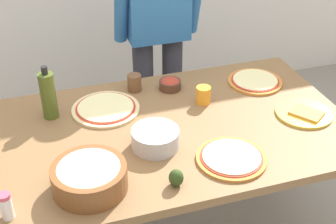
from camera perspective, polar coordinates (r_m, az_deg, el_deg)
The scene contains 14 objects.
dining_table at distance 2.16m, azimuth 0.41°, elevation -3.83°, with size 1.60×0.96×0.76m.
person_cook at distance 2.70m, azimuth -1.28°, elevation 10.66°, with size 0.49×0.25×1.62m.
pizza_raw_on_board at distance 2.24m, azimuth -7.48°, elevation 0.42°, with size 0.32×0.32×0.02m.
pizza_cooked_on_tray at distance 2.49m, azimuth 10.39°, elevation 3.67°, with size 0.28×0.28×0.02m.
pizza_second_cooked at distance 1.93m, azimuth 7.61°, elevation -5.47°, with size 0.29×0.29×0.02m.
plate_with_slice at distance 2.28m, azimuth 16.01°, elevation -0.11°, with size 0.26×0.26×0.02m.
popcorn_bowl at distance 1.78m, azimuth -9.42°, elevation -7.52°, with size 0.28×0.28×0.11m.
mixing_bowl_steel at distance 1.97m, azimuth -1.53°, elevation -3.18°, with size 0.20×0.20×0.08m.
small_sauce_bowl at distance 2.38m, azimuth 0.25°, elevation 3.41°, with size 0.11×0.11×0.06m.
olive_oil_bottle at distance 2.19m, azimuth -14.16°, elevation 1.97°, with size 0.07×0.07×0.26m.
cup_orange at distance 2.27m, azimuth 4.25°, elevation 2.03°, with size 0.07×0.07×0.09m, color orange.
cup_small_brown at distance 2.37m, azimuth -4.05°, elevation 3.53°, with size 0.07×0.07×0.09m, color brown.
salt_shaker at distance 1.74m, azimuth -18.84°, elevation -10.62°, with size 0.04×0.04×0.11m.
avocado at distance 1.78m, azimuth 0.98°, elevation -7.88°, with size 0.06×0.06×0.07m, color #2D4219.
Camera 1 is at (-0.54, -1.65, 1.96)m, focal length 50.85 mm.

